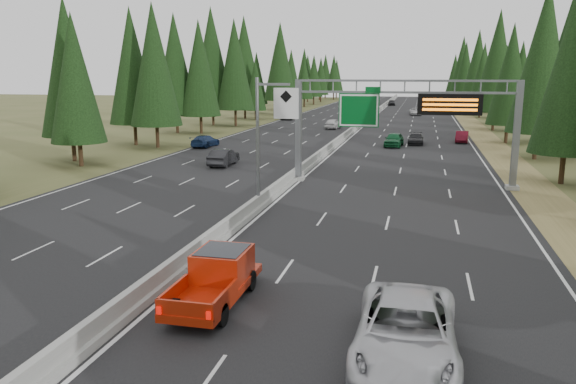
# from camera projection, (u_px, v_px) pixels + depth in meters

# --- Properties ---
(road) EXTENTS (32.00, 260.00, 0.08)m
(road) POSITION_uv_depth(u_px,v_px,m) (358.00, 128.00, 87.13)
(road) COLOR black
(road) RESTS_ON ground
(shoulder_right) EXTENTS (3.60, 260.00, 0.06)m
(shoulder_right) POSITION_uv_depth(u_px,v_px,m) (478.00, 131.00, 83.11)
(shoulder_right) COLOR olive
(shoulder_right) RESTS_ON ground
(shoulder_left) EXTENTS (3.60, 260.00, 0.06)m
(shoulder_left) POSITION_uv_depth(u_px,v_px,m) (248.00, 126.00, 91.16)
(shoulder_left) COLOR #464F24
(shoulder_left) RESTS_ON ground
(median_barrier) EXTENTS (0.70, 260.00, 0.85)m
(median_barrier) POSITION_uv_depth(u_px,v_px,m) (358.00, 126.00, 87.05)
(median_barrier) COLOR gray
(median_barrier) RESTS_ON road
(sign_gantry) EXTENTS (16.75, 0.98, 7.80)m
(sign_gantry) POSITION_uv_depth(u_px,v_px,m) (412.00, 116.00, 41.08)
(sign_gantry) COLOR slate
(sign_gantry) RESTS_ON road
(hov_sign_pole) EXTENTS (2.80, 0.50, 8.00)m
(hov_sign_pole) POSITION_uv_depth(u_px,v_px,m) (267.00, 134.00, 33.63)
(hov_sign_pole) COLOR slate
(hov_sign_pole) RESTS_ON road
(tree_row_right) EXTENTS (11.78, 242.65, 18.44)m
(tree_row_right) POSITION_uv_depth(u_px,v_px,m) (522.00, 65.00, 73.39)
(tree_row_right) COLOR black
(tree_row_right) RESTS_ON ground
(tree_row_left) EXTENTS (11.99, 242.35, 18.96)m
(tree_row_left) POSITION_uv_depth(u_px,v_px,m) (188.00, 67.00, 77.05)
(tree_row_left) COLOR black
(tree_row_left) RESTS_ON ground
(silver_minivan) EXTENTS (2.95, 6.36, 1.76)m
(silver_minivan) POSITION_uv_depth(u_px,v_px,m) (406.00, 331.00, 16.25)
(silver_minivan) COLOR silver
(silver_minivan) RESTS_ON road
(red_pickup) EXTENTS (1.97, 5.52, 1.80)m
(red_pickup) POSITION_uv_depth(u_px,v_px,m) (219.00, 274.00, 20.60)
(red_pickup) COLOR black
(red_pickup) RESTS_ON road
(car_ahead_green) EXTENTS (2.28, 4.88, 1.62)m
(car_ahead_green) POSITION_uv_depth(u_px,v_px,m) (394.00, 139.00, 64.69)
(car_ahead_green) COLOR #124F28
(car_ahead_green) RESTS_ON road
(car_ahead_dkred) EXTENTS (1.85, 4.27, 1.37)m
(car_ahead_dkred) POSITION_uv_depth(u_px,v_px,m) (462.00, 137.00, 68.63)
(car_ahead_dkred) COLOR #520B18
(car_ahead_dkred) RESTS_ON road
(car_ahead_dkgrey) EXTENTS (1.81, 4.42, 1.28)m
(car_ahead_dkgrey) POSITION_uv_depth(u_px,v_px,m) (416.00, 139.00, 66.87)
(car_ahead_dkgrey) COLOR black
(car_ahead_dkgrey) RESTS_ON road
(car_ahead_white) EXTENTS (2.75, 5.34, 1.44)m
(car_ahead_white) POSITION_uv_depth(u_px,v_px,m) (416.00, 112.00, 114.63)
(car_ahead_white) COLOR silver
(car_ahead_white) RESTS_ON road
(car_ahead_far) EXTENTS (2.15, 4.55, 1.50)m
(car_ahead_far) POSITION_uv_depth(u_px,v_px,m) (391.00, 103.00, 150.30)
(car_ahead_far) COLOR #232326
(car_ahead_far) RESTS_ON road
(car_onc_near) EXTENTS (1.66, 4.65, 1.53)m
(car_onc_near) POSITION_uv_depth(u_px,v_px,m) (224.00, 157.00, 51.18)
(car_onc_near) COLOR black
(car_onc_near) RESTS_ON road
(car_onc_blue) EXTENTS (2.22, 4.80, 1.36)m
(car_onc_blue) POSITION_uv_depth(u_px,v_px,m) (205.00, 141.00, 64.35)
(car_onc_blue) COLOR navy
(car_onc_blue) RESTS_ON road
(car_onc_white) EXTENTS (2.27, 4.77, 1.57)m
(car_onc_white) POSITION_uv_depth(u_px,v_px,m) (333.00, 124.00, 85.82)
(car_onc_white) COLOR silver
(car_onc_white) RESTS_ON road
(car_onc_far) EXTENTS (2.54, 4.89, 1.32)m
(car_onc_far) POSITION_uv_depth(u_px,v_px,m) (288.00, 116.00, 103.42)
(car_onc_far) COLOR black
(car_onc_far) RESTS_ON road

